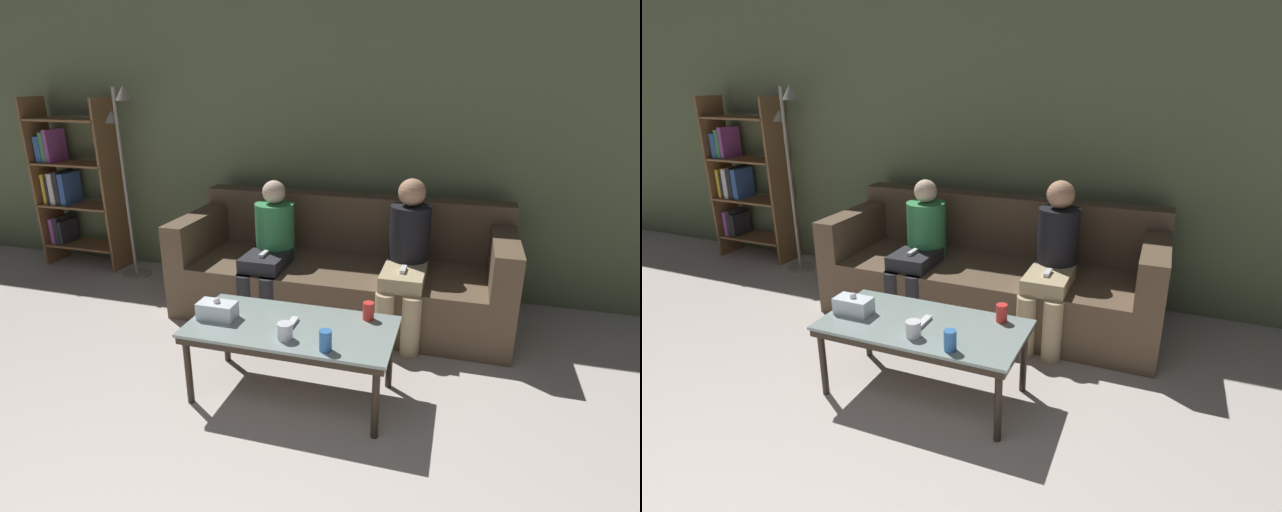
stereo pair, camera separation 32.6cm
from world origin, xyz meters
TOP-DOWN VIEW (x-y plane):
  - wall_back at (0.00, 3.82)m, footprint 12.00×0.06m
  - couch at (0.00, 3.27)m, footprint 2.54×0.97m
  - coffee_table at (-0.00, 2.05)m, footprint 1.17×0.58m
  - cup_near_left at (0.02, 1.89)m, footprint 0.08×0.08m
  - cup_near_right at (0.26, 1.83)m, footprint 0.07×0.07m
  - cup_far_center at (0.40, 2.24)m, footprint 0.07×0.07m
  - tissue_box at (-0.44, 2.01)m, footprint 0.22×0.12m
  - game_remote at (-0.00, 2.05)m, footprint 0.04×0.15m
  - bookshelf at (-2.81, 3.59)m, footprint 0.82×0.32m
  - standing_lamp at (-2.05, 3.45)m, footprint 0.31×0.26m
  - seated_person_left_end at (-0.52, 3.04)m, footprint 0.31×0.62m
  - seated_person_mid_left at (0.52, 3.03)m, footprint 0.31×0.66m

SIDE VIEW (x-z plane):
  - couch at x=0.00m, z-range -0.12..0.75m
  - coffee_table at x=0.00m, z-range 0.19..0.64m
  - game_remote at x=0.00m, z-range 0.46..0.48m
  - cup_near_left at x=0.02m, z-range 0.46..0.55m
  - tissue_box at x=-0.44m, z-range 0.44..0.57m
  - cup_far_center at x=0.40m, z-range 0.46..0.56m
  - cup_near_right at x=0.26m, z-range 0.46..0.57m
  - seated_person_left_end at x=-0.52m, z-range 0.03..1.08m
  - seated_person_mid_left at x=0.52m, z-range 0.03..1.15m
  - bookshelf at x=-2.81m, z-range -0.01..1.61m
  - standing_lamp at x=-2.05m, z-range 0.20..1.91m
  - wall_back at x=0.00m, z-range 0.00..2.60m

